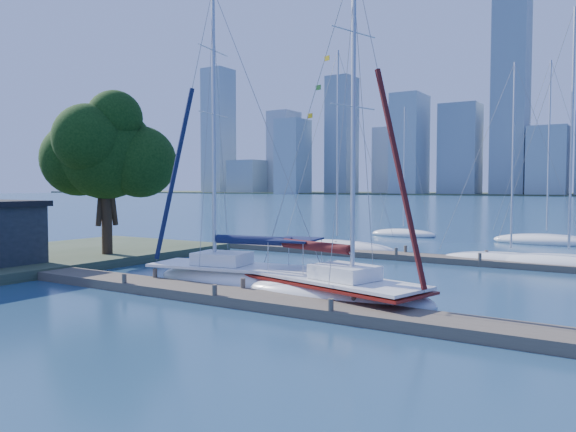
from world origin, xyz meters
The scene contains 12 objects.
ground centered at (0.00, 0.00, 0.00)m, with size 700.00×700.00×0.00m, color navy.
near_dock centered at (0.00, 0.00, 0.20)m, with size 26.00×2.00×0.40m, color #4F453A.
far_dock centered at (2.00, 16.00, 0.18)m, with size 30.00×1.80×0.36m, color #4F453A.
shore centered at (-17.00, 3.00, 0.25)m, with size 12.00×22.00×0.50m, color #38472D.
tree centered at (-13.32, 5.16, 6.75)m, with size 7.70×7.02×10.08m.
sailboat_navy centered at (-1.81, 2.61, 1.10)m, with size 8.73×4.04×13.97m.
sailboat_maroon centered at (3.59, 2.01, 1.05)m, with size 8.73×4.77×13.45m.
bg_boat_1 centered at (-4.18, 17.36, 0.29)m, with size 8.90×3.14×14.25m.
bg_boat_3 centered at (7.36, 16.84, 0.24)m, with size 8.21×5.32×11.93m.
bg_boat_4 centered at (10.37, 16.66, 0.29)m, with size 9.27×5.80×14.54m.
bg_boat_6 centered at (-4.67, 31.47, 0.25)m, with size 6.40×4.19×12.06m.
bg_boat_7 centered at (7.41, 30.83, 0.29)m, with size 8.22×3.02×14.73m.
Camera 1 is at (13.69, -17.31, 4.53)m, focal length 35.00 mm.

